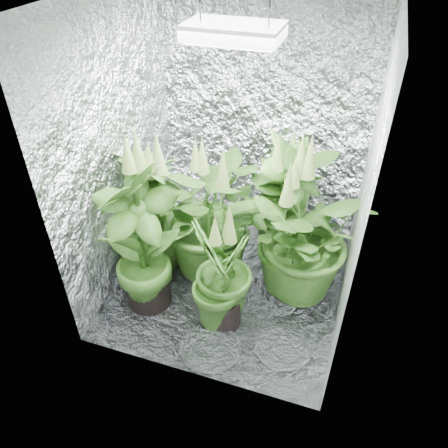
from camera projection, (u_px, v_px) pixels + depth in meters
name	position (u px, v px, depth m)	size (l,w,h in m)	color
ground	(231.00, 286.00, 3.33)	(1.60, 1.60, 0.00)	silver
walls	(232.00, 172.00, 2.73)	(1.62, 1.62, 2.00)	silver
grow_lamp	(234.00, 32.00, 2.23)	(0.50, 0.30, 0.22)	gray
plant_a	(211.00, 216.00, 3.16)	(1.05, 1.05, 1.12)	black
plant_b	(286.00, 209.00, 3.20)	(0.74, 0.74, 1.19)	black
plant_c	(282.00, 198.00, 3.46)	(0.57, 0.57, 1.00)	black
plant_d	(151.00, 211.00, 3.23)	(0.73, 0.73, 1.11)	black
plant_e	(298.00, 237.00, 2.98)	(1.06, 1.06, 1.09)	black
plant_f	(141.00, 236.00, 2.84)	(0.81, 0.81, 1.31)	black
plant_g	(221.00, 276.00, 2.80)	(0.49, 0.49, 0.94)	black
circulation_fan	(320.00, 243.00, 3.48)	(0.18, 0.33, 0.39)	black
plant_label	(228.00, 296.00, 2.84)	(0.06, 0.01, 0.09)	white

